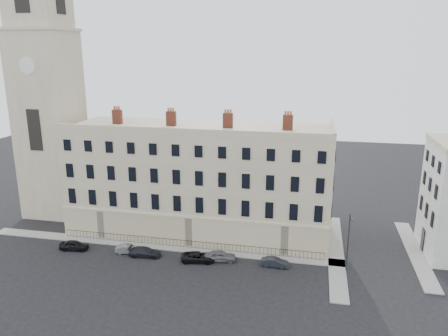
# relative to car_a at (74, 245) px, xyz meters

# --- Properties ---
(ground) EXTENTS (160.00, 160.00, 0.00)m
(ground) POSITION_rel_car_a_xyz_m (20.36, -1.84, -0.63)
(ground) COLOR black
(ground) RESTS_ON ground
(terrace) EXTENTS (36.22, 12.22, 17.00)m
(terrace) POSITION_rel_car_a_xyz_m (14.39, 10.13, 6.86)
(terrace) COLOR #BEAD8D
(terrace) RESTS_ON ground
(church_tower) EXTENTS (8.00, 8.13, 44.00)m
(church_tower) POSITION_rel_car_a_xyz_m (-9.64, 12.16, 18.03)
(church_tower) COLOR #BEAD8D
(church_tower) RESTS_ON ground
(pavement_terrace) EXTENTS (48.00, 2.00, 0.12)m
(pavement_terrace) POSITION_rel_car_a_xyz_m (10.36, 3.16, -0.57)
(pavement_terrace) COLOR gray
(pavement_terrace) RESTS_ON ground
(pavement_east_return) EXTENTS (2.00, 24.00, 0.12)m
(pavement_east_return) POSITION_rel_car_a_xyz_m (33.36, 6.16, -0.57)
(pavement_east_return) COLOR gray
(pavement_east_return) RESTS_ON ground
(pavement_adjacent) EXTENTS (2.00, 20.00, 0.12)m
(pavement_adjacent) POSITION_rel_car_a_xyz_m (43.36, 8.16, -0.57)
(pavement_adjacent) COLOR gray
(pavement_adjacent) RESTS_ON ground
(railings) EXTENTS (35.00, 0.04, 0.96)m
(railings) POSITION_rel_car_a_xyz_m (14.36, 3.56, -0.08)
(railings) COLOR black
(railings) RESTS_ON ground
(car_a) EXTENTS (3.88, 1.95, 1.27)m
(car_a) POSITION_rel_car_a_xyz_m (0.00, 0.00, 0.00)
(car_a) COLOR black
(car_a) RESTS_ON ground
(car_b) EXTENTS (3.48, 1.67, 1.10)m
(car_b) POSITION_rel_car_a_xyz_m (7.35, 0.59, -0.08)
(car_b) COLOR slate
(car_b) RESTS_ON ground
(car_c) EXTENTS (4.20, 1.98, 1.18)m
(car_c) POSITION_rel_car_a_xyz_m (9.73, 0.16, -0.04)
(car_c) COLOR black
(car_c) RESTS_ON ground
(car_d) EXTENTS (4.52, 2.62, 1.18)m
(car_d) POSITION_rel_car_a_xyz_m (16.70, 0.22, -0.04)
(car_d) COLOR black
(car_d) RESTS_ON ground
(car_e) EXTENTS (4.15, 2.24, 1.34)m
(car_e) POSITION_rel_car_a_xyz_m (19.29, 0.89, 0.04)
(car_e) COLOR slate
(car_e) RESTS_ON ground
(car_f) EXTENTS (3.37, 1.22, 1.11)m
(car_f) POSITION_rel_car_a_xyz_m (26.03, 0.85, -0.08)
(car_f) COLOR #21252C
(car_f) RESTS_ON ground
(streetlamp) EXTENTS (0.33, 1.54, 7.12)m
(streetlamp) POSITION_rel_car_a_xyz_m (34.37, 1.45, 3.31)
(streetlamp) COLOR #2D2D32
(streetlamp) RESTS_ON ground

